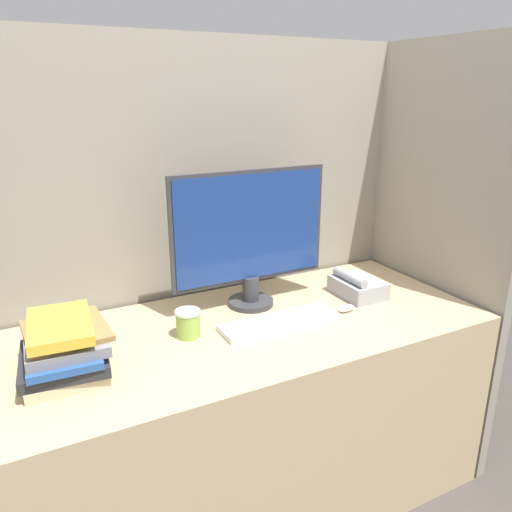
{
  "coord_description": "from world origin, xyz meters",
  "views": [
    {
      "loc": [
        -0.72,
        -1.06,
        1.53
      ],
      "look_at": [
        0.04,
        0.4,
        0.98
      ],
      "focal_mm": 35.0,
      "sensor_mm": 36.0,
      "label": 1
    }
  ],
  "objects_px": {
    "desk_telephone": "(357,286)",
    "monitor": "(250,237)",
    "keyboard": "(280,322)",
    "coffee_cup": "(188,323)",
    "book_stack": "(63,348)",
    "mouse": "(346,308)"
  },
  "relations": [
    {
      "from": "monitor",
      "to": "mouse",
      "type": "bearing_deg",
      "value": -38.16
    },
    {
      "from": "monitor",
      "to": "desk_telephone",
      "type": "xyz_separation_m",
      "value": [
        0.42,
        -0.12,
        -0.23
      ]
    },
    {
      "from": "book_stack",
      "to": "mouse",
      "type": "bearing_deg",
      "value": -2.14
    },
    {
      "from": "desk_telephone",
      "to": "monitor",
      "type": "bearing_deg",
      "value": 164.23
    },
    {
      "from": "mouse",
      "to": "coffee_cup",
      "type": "xyz_separation_m",
      "value": [
        -0.59,
        0.09,
        0.03
      ]
    },
    {
      "from": "monitor",
      "to": "desk_telephone",
      "type": "bearing_deg",
      "value": -15.77
    },
    {
      "from": "keyboard",
      "to": "coffee_cup",
      "type": "height_order",
      "value": "coffee_cup"
    },
    {
      "from": "desk_telephone",
      "to": "keyboard",
      "type": "bearing_deg",
      "value": -168.06
    },
    {
      "from": "book_stack",
      "to": "monitor",
      "type": "bearing_deg",
      "value": 15.01
    },
    {
      "from": "keyboard",
      "to": "book_stack",
      "type": "height_order",
      "value": "book_stack"
    },
    {
      "from": "keyboard",
      "to": "coffee_cup",
      "type": "bearing_deg",
      "value": 168.38
    },
    {
      "from": "monitor",
      "to": "coffee_cup",
      "type": "distance_m",
      "value": 0.4
    },
    {
      "from": "monitor",
      "to": "coffee_cup",
      "type": "height_order",
      "value": "monitor"
    },
    {
      "from": "monitor",
      "to": "book_stack",
      "type": "bearing_deg",
      "value": -164.99
    },
    {
      "from": "book_stack",
      "to": "desk_telephone",
      "type": "distance_m",
      "value": 1.13
    },
    {
      "from": "keyboard",
      "to": "book_stack",
      "type": "xyz_separation_m",
      "value": [
        -0.72,
        0.02,
        0.07
      ]
    },
    {
      "from": "keyboard",
      "to": "mouse",
      "type": "bearing_deg",
      "value": -4.09
    },
    {
      "from": "monitor",
      "to": "book_stack",
      "type": "relative_size",
      "value": 2.04
    },
    {
      "from": "mouse",
      "to": "coffee_cup",
      "type": "distance_m",
      "value": 0.6
    },
    {
      "from": "keyboard",
      "to": "book_stack",
      "type": "relative_size",
      "value": 1.44
    },
    {
      "from": "coffee_cup",
      "to": "desk_telephone",
      "type": "distance_m",
      "value": 0.73
    },
    {
      "from": "mouse",
      "to": "monitor",
      "type": "bearing_deg",
      "value": 141.84
    }
  ]
}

